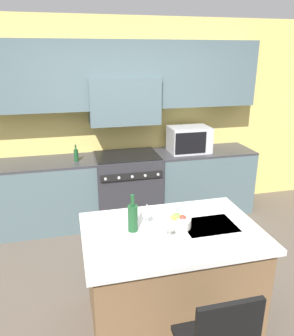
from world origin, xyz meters
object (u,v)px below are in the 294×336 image
Objects in this scene: range_stove at (127,187)px; fruit_bowl at (177,221)px; wine_glass_near at (170,223)px; oil_bottle_on_counter at (76,155)px; wine_bottle at (133,217)px; microwave at (189,139)px; wine_glass_far at (147,210)px.

fruit_bowl reaches higher than range_stove.
wine_glass_near is 0.84× the size of fruit_bowl.
oil_bottle_on_counter is (-0.62, 2.00, -0.01)m from wine_glass_near.
wine_bottle is 1.43× the size of oil_bottle_on_counter.
range_stove is 1.70× the size of microwave.
wine_glass_far is (-0.16, -1.79, 0.54)m from range_stove.
wine_glass_far is at bearing 29.61° from wine_bottle.
range_stove is 1.97m from wine_bottle.
oil_bottle_on_counter is (-1.56, -0.06, -0.09)m from microwave.
wine_glass_near is at bearing -91.22° from range_stove.
wine_glass_near is 1.00× the size of wine_glass_far.
range_stove is 1.95m from fruit_bowl.
microwave reaches higher than wine_glass_far.
microwave is (0.89, 0.02, 0.63)m from range_stove.
wine_bottle is at bearing -122.11° from microwave.
range_stove is at bearing 92.12° from fruit_bowl.
oil_bottle_on_counter is at bearing 111.69° from fruit_bowl.
microwave reaches higher than wine_bottle.
microwave is 1.56m from oil_bottle_on_counter.
wine_bottle reaches higher than fruit_bowl.
range_stove is 5.11× the size of wine_glass_far.
oil_bottle_on_counter is at bearing -176.19° from range_stove.
microwave is at bearing 59.88° from wine_glass_far.
wine_glass_near is 0.21m from fruit_bowl.
wine_glass_far reaches higher than fruit_bowl.
oil_bottle_on_counter is (-0.50, 1.75, -0.01)m from wine_glass_far.
oil_bottle_on_counter reaches higher than range_stove.
wine_glass_near is at bearing -72.77° from oil_bottle_on_counter.
fruit_bowl is (-0.82, -1.91, -0.17)m from microwave.
oil_bottle_on_counter is at bearing 101.43° from wine_bottle.
wine_glass_far is at bearing -95.16° from range_stove.
range_stove is 4.27× the size of fruit_bowl.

